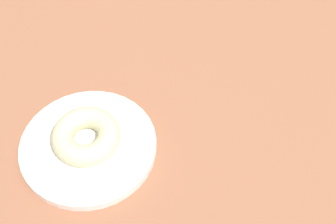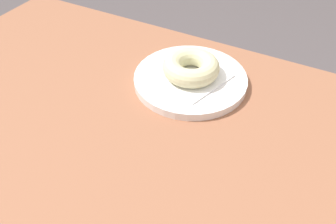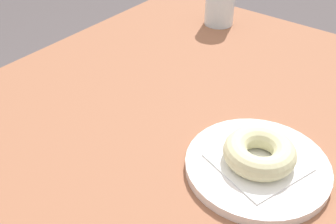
{
  "view_description": "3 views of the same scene",
  "coord_description": "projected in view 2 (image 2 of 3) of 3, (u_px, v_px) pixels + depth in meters",
  "views": [
    {
      "loc": [
        -0.47,
        0.19,
        1.31
      ],
      "look_at": [
        -0.06,
        0.07,
        0.74
      ],
      "focal_mm": 47.7,
      "sensor_mm": 36.0,
      "label": 1
    },
    {
      "loc": [
        0.13,
        -0.27,
        1.11
      ],
      "look_at": [
        -0.06,
        0.09,
        0.73
      ],
      "focal_mm": 36.63,
      "sensor_mm": 36.0,
      "label": 2
    },
    {
      "loc": [
        0.35,
        0.37,
        1.14
      ],
      "look_at": [
        -0.05,
        0.05,
        0.76
      ],
      "focal_mm": 43.61,
      "sensor_mm": 36.0,
      "label": 3
    }
  ],
  "objects": [
    {
      "name": "table",
      "position": [
        175.0,
        212.0,
        0.57
      ],
      "size": [
        1.2,
        0.72,
        0.71
      ],
      "color": "#925B3F",
      "rests_on": "ground_plane"
    },
    {
      "name": "plate_sugar_ring",
      "position": [
        190.0,
        79.0,
        0.65
      ],
      "size": [
        0.21,
        0.21,
        0.02
      ],
      "primitive_type": "cylinder",
      "color": "white",
      "rests_on": "table"
    },
    {
      "name": "napkin_sugar_ring",
      "position": [
        191.0,
        75.0,
        0.64
      ],
      "size": [
        0.15,
        0.15,
        0.0
      ],
      "primitive_type": "cube",
      "rotation": [
        0.0,
        0.0,
        -0.31
      ],
      "color": "white",
      "rests_on": "plate_sugar_ring"
    },
    {
      "name": "donut_sugar_ring",
      "position": [
        191.0,
        67.0,
        0.63
      ],
      "size": [
        0.11,
        0.11,
        0.03
      ],
      "primitive_type": "torus",
      "color": "beige",
      "rests_on": "napkin_sugar_ring"
    }
  ]
}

